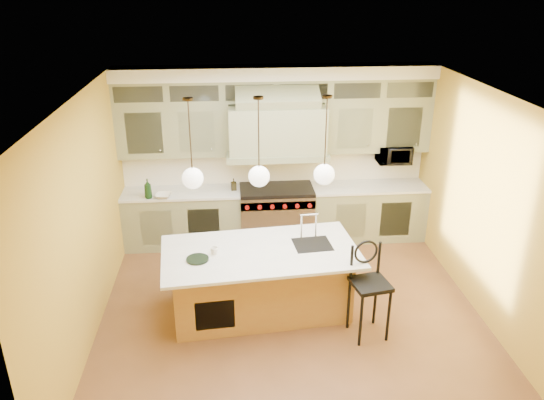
{
  "coord_description": "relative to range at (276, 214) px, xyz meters",
  "views": [
    {
      "loc": [
        -0.75,
        -5.88,
        4.18
      ],
      "look_at": [
        -0.2,
        0.7,
        1.36
      ],
      "focal_mm": 35.0,
      "sensor_mm": 36.0,
      "label": 1
    }
  ],
  "objects": [
    {
      "name": "oil_bottle_a",
      "position": [
        -2.04,
        -0.22,
        0.61
      ],
      "size": [
        0.13,
        0.13,
        0.32
      ],
      "primitive_type": "imported",
      "rotation": [
        0.0,
        0.0,
        0.08
      ],
      "color": "black",
      "rests_on": "back_cabinetry"
    },
    {
      "name": "floor",
      "position": [
        0.0,
        -2.14,
        -0.49
      ],
      "size": [
        5.0,
        5.0,
        0.0
      ],
      "primitive_type": "plane",
      "color": "brown",
      "rests_on": "ground"
    },
    {
      "name": "counter_stool",
      "position": [
        0.89,
        -2.62,
        0.22
      ],
      "size": [
        0.5,
        0.5,
        1.23
      ],
      "rotation": [
        0.0,
        0.0,
        0.19
      ],
      "color": "black",
      "rests_on": "floor"
    },
    {
      "name": "pendant_right",
      "position": [
        0.4,
        -2.0,
        1.46
      ],
      "size": [
        0.26,
        0.26,
        1.11
      ],
      "color": "#2D2319",
      "rests_on": "ceiling"
    },
    {
      "name": "wall_back",
      "position": [
        0.0,
        0.36,
        0.96
      ],
      "size": [
        5.0,
        0.0,
        5.0
      ],
      "primitive_type": "plane",
      "rotation": [
        1.57,
        0.0,
        0.0
      ],
      "color": "gold",
      "rests_on": "ground"
    },
    {
      "name": "ceiling",
      "position": [
        0.0,
        -2.14,
        2.41
      ],
      "size": [
        5.0,
        5.0,
        0.0
      ],
      "primitive_type": "plane",
      "rotation": [
        3.14,
        0.0,
        0.0
      ],
      "color": "white",
      "rests_on": "wall_back"
    },
    {
      "name": "kitchen_island",
      "position": [
        -0.39,
        -2.01,
        -0.01
      ],
      "size": [
        2.62,
        1.55,
        1.35
      ],
      "rotation": [
        0.0,
        0.0,
        0.09
      ],
      "color": "#A46F3A",
      "rests_on": "floor"
    },
    {
      "name": "cup",
      "position": [
        -0.98,
        -2.08,
        0.48
      ],
      "size": [
        0.1,
        0.1,
        0.09
      ],
      "primitive_type": "imported",
      "rotation": [
        0.0,
        0.0,
        -0.03
      ],
      "color": "white",
      "rests_on": "kitchen_island"
    },
    {
      "name": "fruit_bowl",
      "position": [
        -1.81,
        -0.22,
        0.49
      ],
      "size": [
        0.28,
        0.28,
        0.06
      ],
      "primitive_type": "imported",
      "rotation": [
        0.0,
        0.0,
        -0.12
      ],
      "color": "white",
      "rests_on": "back_cabinetry"
    },
    {
      "name": "range",
      "position": [
        0.0,
        0.0,
        0.0
      ],
      "size": [
        1.2,
        0.74,
        0.96
      ],
      "color": "silver",
      "rests_on": "floor"
    },
    {
      "name": "wall_front",
      "position": [
        0.0,
        -4.64,
        0.96
      ],
      "size": [
        5.0,
        0.0,
        5.0
      ],
      "primitive_type": "plane",
      "rotation": [
        -1.57,
        0.0,
        0.0
      ],
      "color": "gold",
      "rests_on": "ground"
    },
    {
      "name": "wall_right",
      "position": [
        2.5,
        -2.14,
        0.96
      ],
      "size": [
        0.0,
        5.0,
        5.0
      ],
      "primitive_type": "plane",
      "rotation": [
        1.57,
        0.0,
        -1.57
      ],
      "color": "gold",
      "rests_on": "ground"
    },
    {
      "name": "pendant_left",
      "position": [
        -1.2,
        -2.0,
        1.46
      ],
      "size": [
        0.26,
        0.26,
        1.11
      ],
      "color": "#2D2319",
      "rests_on": "ceiling"
    },
    {
      "name": "microwave",
      "position": [
        1.95,
        0.11,
        0.96
      ],
      "size": [
        0.54,
        0.37,
        0.3
      ],
      "primitive_type": "imported",
      "color": "black",
      "rests_on": "back_cabinetry"
    },
    {
      "name": "wall_left",
      "position": [
        -2.5,
        -2.14,
        0.96
      ],
      "size": [
        0.0,
        5.0,
        5.0
      ],
      "primitive_type": "plane",
      "rotation": [
        1.57,
        0.0,
        1.57
      ],
      "color": "gold",
      "rests_on": "ground"
    },
    {
      "name": "pendant_center",
      "position": [
        -0.4,
        -2.0,
        1.46
      ],
      "size": [
        0.26,
        0.26,
        1.11
      ],
      "color": "#2D2319",
      "rests_on": "ceiling"
    },
    {
      "name": "oil_bottle_b",
      "position": [
        -0.7,
        0.01,
        0.55
      ],
      "size": [
        0.1,
        0.1,
        0.19
      ],
      "primitive_type": "imported",
      "rotation": [
        0.0,
        0.0,
        0.12
      ],
      "color": "black",
      "rests_on": "back_cabinetry"
    },
    {
      "name": "back_cabinetry",
      "position": [
        0.0,
        0.09,
        0.94
      ],
      "size": [
        5.0,
        0.77,
        2.9
      ],
      "color": "gray",
      "rests_on": "floor"
    }
  ]
}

